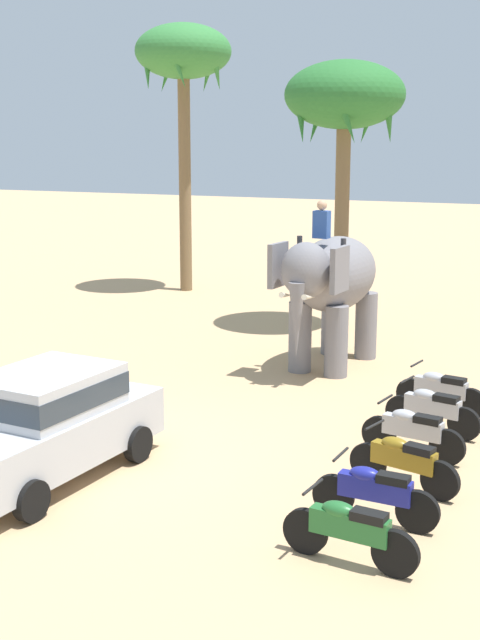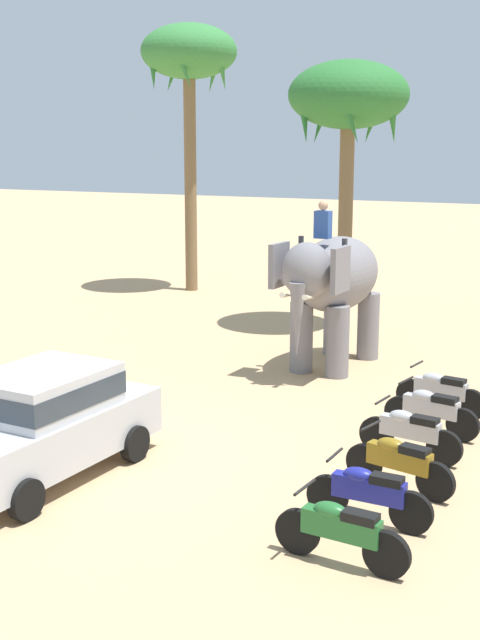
{
  "view_description": "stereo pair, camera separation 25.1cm",
  "coord_description": "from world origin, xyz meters",
  "px_view_note": "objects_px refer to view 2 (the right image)",
  "views": [
    {
      "loc": [
        7.92,
        -11.08,
        5.19
      ],
      "look_at": [
        0.93,
        4.27,
        1.6
      ],
      "focal_mm": 48.01,
      "sensor_mm": 36.0,
      "label": 1
    },
    {
      "loc": [
        8.15,
        -10.98,
        5.19
      ],
      "look_at": [
        0.93,
        4.27,
        1.6
      ],
      "focal_mm": 48.01,
      "sensor_mm": 36.0,
      "label": 2
    }
  ],
  "objects_px": {
    "car_sedan_foreground": "(42,420)",
    "palm_tree_left_of_road": "(348,102)",
    "palm_tree_behind_elephant": "(189,60)",
    "motorcycle_second_in_row": "(368,493)",
    "motorcycle_end_of_row": "(440,391)",
    "motorcycle_far_in_row": "(431,410)",
    "elephant_with_mahout": "(333,282)",
    "motorcycle_nearest_camera": "(341,530)",
    "motorcycle_mid_row": "(399,462)",
    "motorcycle_fourth_in_row": "(410,432)"
  },
  "relations": [
    {
      "from": "motorcycle_fourth_in_row",
      "to": "palm_tree_left_of_road",
      "type": "distance_m",
      "value": 11.41
    },
    {
      "from": "motorcycle_nearest_camera",
      "to": "car_sedan_foreground",
      "type": "bearing_deg",
      "value": 171.84
    },
    {
      "from": "car_sedan_foreground",
      "to": "motorcycle_nearest_camera",
      "type": "xyz_separation_m",
      "value": [
        5.11,
        -0.73,
        -0.46
      ]
    },
    {
      "from": "motorcycle_fourth_in_row",
      "to": "motorcycle_far_in_row",
      "type": "height_order",
      "value": "same"
    },
    {
      "from": "palm_tree_left_of_road",
      "to": "palm_tree_behind_elephant",
      "type": "bearing_deg",
      "value": 151.67
    },
    {
      "from": "motorcycle_second_in_row",
      "to": "palm_tree_behind_elephant",
      "type": "distance_m",
      "value": 20.24
    },
    {
      "from": "car_sedan_foreground",
      "to": "elephant_with_mahout",
      "type": "relative_size",
      "value": 1.07
    },
    {
      "from": "motorcycle_nearest_camera",
      "to": "motorcycle_second_in_row",
      "type": "distance_m",
      "value": 1.25
    },
    {
      "from": "motorcycle_nearest_camera",
      "to": "motorcycle_second_in_row",
      "type": "xyz_separation_m",
      "value": [
        -0.03,
        1.25,
        0.0
      ]
    },
    {
      "from": "car_sedan_foreground",
      "to": "motorcycle_nearest_camera",
      "type": "height_order",
      "value": "car_sedan_foreground"
    },
    {
      "from": "motorcycle_end_of_row",
      "to": "palm_tree_left_of_road",
      "type": "distance_m",
      "value": 9.53
    },
    {
      "from": "palm_tree_behind_elephant",
      "to": "elephant_with_mahout",
      "type": "bearing_deg",
      "value": -44.46
    },
    {
      "from": "motorcycle_nearest_camera",
      "to": "palm_tree_behind_elephant",
      "type": "relative_size",
      "value": 0.2
    },
    {
      "from": "car_sedan_foreground",
      "to": "elephant_with_mahout",
      "type": "distance_m",
      "value": 8.41
    },
    {
      "from": "car_sedan_foreground",
      "to": "palm_tree_left_of_road",
      "type": "xyz_separation_m",
      "value": [
        0.79,
        12.18,
        5.21
      ]
    },
    {
      "from": "motorcycle_far_in_row",
      "to": "palm_tree_left_of_road",
      "type": "distance_m",
      "value": 10.43
    },
    {
      "from": "motorcycle_nearest_camera",
      "to": "motorcycle_end_of_row",
      "type": "xyz_separation_m",
      "value": [
        -0.2,
        6.46,
        0.0
      ]
    },
    {
      "from": "motorcycle_second_in_row",
      "to": "motorcycle_fourth_in_row",
      "type": "height_order",
      "value": "same"
    },
    {
      "from": "motorcycle_far_in_row",
      "to": "motorcycle_end_of_row",
      "type": "xyz_separation_m",
      "value": [
        -0.1,
        1.21,
        0.0
      ]
    },
    {
      "from": "motorcycle_second_in_row",
      "to": "motorcycle_mid_row",
      "type": "bearing_deg",
      "value": 86.81
    },
    {
      "from": "palm_tree_behind_elephant",
      "to": "motorcycle_end_of_row",
      "type": "bearing_deg",
      "value": -42.84
    },
    {
      "from": "motorcycle_mid_row",
      "to": "motorcycle_end_of_row",
      "type": "height_order",
      "value": "same"
    },
    {
      "from": "motorcycle_second_in_row",
      "to": "palm_tree_behind_elephant",
      "type": "height_order",
      "value": "palm_tree_behind_elephant"
    },
    {
      "from": "motorcycle_fourth_in_row",
      "to": "palm_tree_left_of_road",
      "type": "relative_size",
      "value": 0.25
    },
    {
      "from": "elephant_with_mahout",
      "to": "palm_tree_left_of_road",
      "type": "distance_m",
      "value": 5.9
    },
    {
      "from": "motorcycle_end_of_row",
      "to": "elephant_with_mahout",
      "type": "bearing_deg",
      "value": 141.73
    },
    {
      "from": "motorcycle_fourth_in_row",
      "to": "palm_tree_left_of_road",
      "type": "xyz_separation_m",
      "value": [
        -4.18,
        8.97,
        5.68
      ]
    },
    {
      "from": "car_sedan_foreground",
      "to": "motorcycle_nearest_camera",
      "type": "relative_size",
      "value": 2.34
    },
    {
      "from": "motorcycle_far_in_row",
      "to": "car_sedan_foreground",
      "type": "bearing_deg",
      "value": -137.99
    },
    {
      "from": "motorcycle_mid_row",
      "to": "motorcycle_far_in_row",
      "type": "bearing_deg",
      "value": 93.05
    },
    {
      "from": "elephant_with_mahout",
      "to": "motorcycle_fourth_in_row",
      "type": "xyz_separation_m",
      "value": [
        3.1,
        -4.92,
        -1.53
      ]
    },
    {
      "from": "motorcycle_end_of_row",
      "to": "car_sedan_foreground",
      "type": "bearing_deg",
      "value": -130.63
    },
    {
      "from": "elephant_with_mahout",
      "to": "motorcycle_nearest_camera",
      "type": "distance_m",
      "value": 9.56
    },
    {
      "from": "car_sedan_foreground",
      "to": "palm_tree_behind_elephant",
      "type": "bearing_deg",
      "value": 110.68
    },
    {
      "from": "motorcycle_nearest_camera",
      "to": "motorcycle_fourth_in_row",
      "type": "distance_m",
      "value": 3.95
    },
    {
      "from": "car_sedan_foreground",
      "to": "palm_tree_left_of_road",
      "type": "height_order",
      "value": "palm_tree_left_of_road"
    },
    {
      "from": "car_sedan_foreground",
      "to": "motorcycle_nearest_camera",
      "type": "bearing_deg",
      "value": -8.16
    },
    {
      "from": "motorcycle_second_in_row",
      "to": "motorcycle_nearest_camera",
      "type": "bearing_deg",
      "value": -88.69
    },
    {
      "from": "elephant_with_mahout",
      "to": "motorcycle_nearest_camera",
      "type": "relative_size",
      "value": 2.18
    },
    {
      "from": "motorcycle_end_of_row",
      "to": "motorcycle_far_in_row",
      "type": "bearing_deg",
      "value": -85.37
    },
    {
      "from": "motorcycle_second_in_row",
      "to": "palm_tree_left_of_road",
      "type": "bearing_deg",
      "value": 110.21
    },
    {
      "from": "motorcycle_nearest_camera",
      "to": "palm_tree_behind_elephant",
      "type": "bearing_deg",
      "value": 123.8
    },
    {
      "from": "car_sedan_foreground",
      "to": "palm_tree_behind_elephant",
      "type": "distance_m",
      "value": 18.23
    },
    {
      "from": "car_sedan_foreground",
      "to": "palm_tree_behind_elephant",
      "type": "xyz_separation_m",
      "value": [
        -5.98,
        15.83,
        6.79
      ]
    },
    {
      "from": "motorcycle_nearest_camera",
      "to": "motorcycle_second_in_row",
      "type": "height_order",
      "value": "same"
    },
    {
      "from": "motorcycle_fourth_in_row",
      "to": "motorcycle_end_of_row",
      "type": "relative_size",
      "value": 1.0
    },
    {
      "from": "car_sedan_foreground",
      "to": "motorcycle_nearest_camera",
      "type": "distance_m",
      "value": 5.19
    },
    {
      "from": "palm_tree_left_of_road",
      "to": "motorcycle_far_in_row",
      "type": "bearing_deg",
      "value": -61.15
    },
    {
      "from": "elephant_with_mahout",
      "to": "palm_tree_behind_elephant",
      "type": "xyz_separation_m",
      "value": [
        -7.85,
        7.7,
        5.73
      ]
    },
    {
      "from": "elephant_with_mahout",
      "to": "motorcycle_second_in_row",
      "type": "distance_m",
      "value": 8.41
    }
  ]
}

